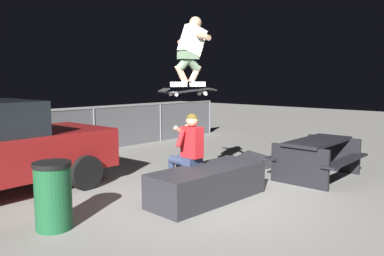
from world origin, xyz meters
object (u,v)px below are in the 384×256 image
object	(u,v)px
ledge_box_main	(208,184)
skateboard	(188,91)
person_sitting_on_ledge	(187,149)
skater_airborne	(191,48)
picnic_table_back	(318,152)
kicker_ramp	(241,165)
trash_bin	(53,195)

from	to	relation	value
ledge_box_main	skateboard	size ratio (longest dim) A/B	1.97
person_sitting_on_ledge	skateboard	world-z (taller)	skateboard
skater_airborne	picnic_table_back	size ratio (longest dim) A/B	0.66
person_sitting_on_ledge	kicker_ramp	world-z (taller)	person_sitting_on_ledge
ledge_box_main	skater_airborne	size ratio (longest dim) A/B	1.82
ledge_box_main	picnic_table_back	distance (m)	2.60
person_sitting_on_ledge	skateboard	xyz separation A→B (m)	(0.05, 0.02, 0.95)
skater_airborne	picnic_table_back	world-z (taller)	skater_airborne
kicker_ramp	picnic_table_back	xyz separation A→B (m)	(0.29, -1.58, 0.44)
skater_airborne	trash_bin	size ratio (longest dim) A/B	1.29
kicker_ramp	picnic_table_back	distance (m)	1.66
ledge_box_main	kicker_ramp	xyz separation A→B (m)	(2.20, 0.89, -0.20)
skater_airborne	picnic_table_back	distance (m)	3.26
person_sitting_on_ledge	skater_airborne	distance (m)	1.64
ledge_box_main	person_sitting_on_ledge	distance (m)	0.67
ledge_box_main	kicker_ramp	size ratio (longest dim) A/B	1.82
trash_bin	skateboard	bearing A→B (deg)	-5.89
skateboard	picnic_table_back	bearing A→B (deg)	-25.07
person_sitting_on_ledge	skater_airborne	xyz separation A→B (m)	(0.10, 0.01, 1.64)
person_sitting_on_ledge	picnic_table_back	bearing A→B (deg)	-24.26
ledge_box_main	trash_bin	bearing A→B (deg)	162.65
ledge_box_main	kicker_ramp	distance (m)	2.39
person_sitting_on_ledge	skateboard	bearing A→B (deg)	23.85
skateboard	person_sitting_on_ledge	bearing A→B (deg)	-156.15
person_sitting_on_ledge	picnic_table_back	distance (m)	2.75
skateboard	skater_airborne	xyz separation A→B (m)	(0.05, -0.01, 0.69)
ledge_box_main	skateboard	world-z (taller)	skateboard
person_sitting_on_ledge	kicker_ramp	xyz separation A→B (m)	(2.20, 0.45, -0.70)
kicker_ramp	person_sitting_on_ledge	bearing A→B (deg)	-168.38
person_sitting_on_ledge	ledge_box_main	bearing A→B (deg)	-89.98
ledge_box_main	person_sitting_on_ledge	xyz separation A→B (m)	(-0.00, 0.44, 0.50)
person_sitting_on_ledge	trash_bin	xyz separation A→B (m)	(-2.23, 0.26, -0.33)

